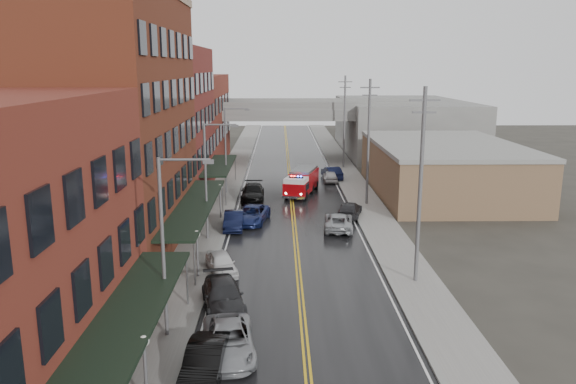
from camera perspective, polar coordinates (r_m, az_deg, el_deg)
name	(u,v)px	position (r m, az deg, el deg)	size (l,w,h in m)	color
road	(293,219)	(49.41, 0.56, -2.74)	(11.00, 160.00, 0.02)	black
sidewalk_left	(210,218)	(49.75, -7.88, -2.67)	(3.00, 160.00, 0.15)	slate
sidewalk_right	(376,218)	(50.10, 8.95, -2.60)	(3.00, 160.00, 0.15)	slate
curb_left	(229,218)	(49.57, -5.99, -2.67)	(0.30, 160.00, 0.15)	gray
curb_right	(358,218)	(49.85, 7.07, -2.62)	(0.30, 160.00, 0.15)	gray
brick_building_b	(112,125)	(42.59, -17.48, 6.53)	(9.00, 20.00, 18.00)	#592517
brick_building_c	(162,122)	(59.63, -12.66, 6.94)	(9.00, 15.00, 15.00)	maroon
brick_building_far	(189,121)	(76.92, -9.99, 7.14)	(9.00, 20.00, 12.00)	maroon
tan_building	(444,170)	(61.07, 15.52, 2.17)	(14.00, 22.00, 5.00)	brown
right_far_block	(402,126)	(90.17, 11.51, 6.58)	(18.00, 30.00, 8.00)	slate
awning_0	(128,316)	(24.69, -15.90, -12.06)	(2.60, 16.00, 3.09)	black
awning_1	(195,205)	(42.33, -9.39, -1.36)	(2.60, 18.00, 3.09)	black
awning_2	(220,165)	(59.33, -6.94, 2.72)	(2.60, 13.00, 3.09)	black
globe_lamp_0	(144,355)	(22.99, -14.38, -15.78)	(0.44, 0.44, 3.12)	#59595B
globe_lamp_1	(197,243)	(35.69, -9.23, -5.13)	(0.44, 0.44, 3.12)	#59595B
globe_lamp_2	(220,194)	(49.11, -6.92, -0.15)	(0.44, 0.44, 3.12)	#59595B
street_lamp_0	(168,237)	(27.35, -12.14, -4.48)	(2.64, 0.22, 9.00)	#59595B
street_lamp_1	(209,174)	(42.71, -8.04, 1.82)	(2.64, 0.22, 9.00)	#59595B
street_lamp_2	(228,145)	(58.41, -6.13, 4.77)	(2.64, 0.22, 9.00)	#59595B
utility_pole_0	(420,183)	(34.37, 13.31, 0.89)	(1.80, 0.24, 12.00)	#59595B
utility_pole_1	(368,140)	(53.72, 8.18, 5.24)	(1.80, 0.24, 12.00)	#59595B
utility_pole_2	(344,120)	(73.43, 5.76, 7.26)	(1.80, 0.24, 12.00)	#59595B
overpass	(288,118)	(79.95, 0.00, 7.52)	(40.00, 10.00, 7.50)	slate
fire_truck	(302,181)	(58.49, 1.38, 1.08)	(4.25, 7.42, 2.58)	#92060B
parked_car_left_1	(205,362)	(25.35, -8.43, -16.68)	(1.58, 4.53, 1.49)	black
parked_car_left_2	(228,341)	(26.98, -6.07, -14.78)	(2.35, 5.10, 1.42)	gray
parked_car_left_3	(223,296)	(31.61, -6.61, -10.45)	(2.11, 5.19, 1.51)	black
parked_car_left_4	(221,263)	(36.79, -6.79, -7.19)	(1.60, 3.99, 1.36)	silver
parked_car_left_5	(234,220)	(46.40, -5.53, -2.90)	(1.54, 4.41, 1.45)	black
parked_car_left_6	(252,215)	(48.11, -3.70, -2.30)	(2.41, 5.23, 1.45)	navy
parked_car_left_7	(253,192)	(56.21, -3.61, -0.04)	(2.24, 5.50, 1.60)	black
parked_car_right_0	(338,222)	(46.19, 5.14, -3.01)	(2.29, 4.96, 1.38)	#989CA0
parked_car_right_1	(350,210)	(50.16, 6.27, -1.80)	(1.87, 4.61, 1.34)	black
parked_car_right_2	(330,176)	(65.29, 4.32, 1.61)	(1.57, 3.91, 1.33)	silver
parked_car_right_3	(332,173)	(66.87, 4.48, 1.96)	(1.62, 4.65, 1.53)	black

